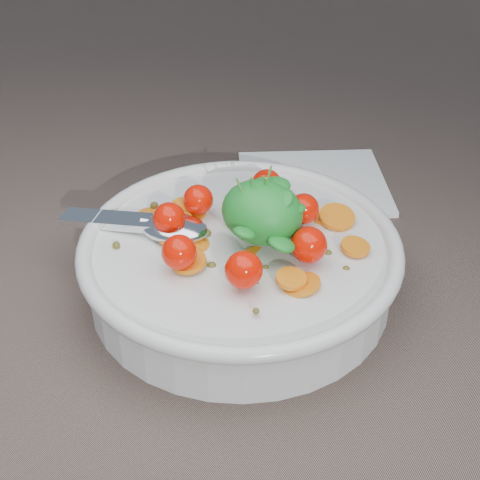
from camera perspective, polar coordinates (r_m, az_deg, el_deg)
The scene contains 3 objects.
ground at distance 0.66m, azimuth -0.85°, elevation -2.96°, with size 6.00×6.00×0.00m, color #755F54.
bowl at distance 0.62m, azimuth 0.03°, elevation -1.74°, with size 0.32×0.30×0.13m.
napkin at distance 0.80m, azimuth 6.25°, elevation 4.87°, with size 0.17×0.15×0.01m, color white.
Camera 1 is at (0.29, -0.43, 0.41)m, focal length 50.00 mm.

